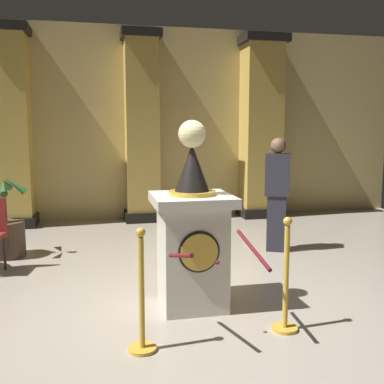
{
  "coord_description": "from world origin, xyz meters",
  "views": [
    {
      "loc": [
        -0.92,
        -4.62,
        1.83
      ],
      "look_at": [
        0.03,
        -0.18,
        1.2
      ],
      "focal_mm": 42.32,
      "sensor_mm": 36.0,
      "label": 1
    }
  ],
  "objects_px": {
    "potted_palm_left": "(5,233)",
    "bystander_guest": "(277,191)",
    "stanchion_near": "(142,308)",
    "pedestal_clock": "(192,236)",
    "stanchion_far": "(286,291)"
  },
  "relations": [
    {
      "from": "potted_palm_left",
      "to": "bystander_guest",
      "type": "xyz_separation_m",
      "value": [
        3.96,
        -0.52,
        0.57
      ]
    },
    {
      "from": "stanchion_near",
      "to": "potted_palm_left",
      "type": "distance_m",
      "value": 3.64
    },
    {
      "from": "pedestal_clock",
      "to": "potted_palm_left",
      "type": "bearing_deg",
      "value": 133.52
    },
    {
      "from": "pedestal_clock",
      "to": "stanchion_near",
      "type": "bearing_deg",
      "value": -125.29
    },
    {
      "from": "stanchion_near",
      "to": "pedestal_clock",
      "type": "bearing_deg",
      "value": 54.71
    },
    {
      "from": "stanchion_far",
      "to": "potted_palm_left",
      "type": "bearing_deg",
      "value": 133.58
    },
    {
      "from": "stanchion_near",
      "to": "stanchion_far",
      "type": "relative_size",
      "value": 0.99
    },
    {
      "from": "pedestal_clock",
      "to": "stanchion_far",
      "type": "xyz_separation_m",
      "value": [
        0.71,
        -0.74,
        -0.37
      ]
    },
    {
      "from": "potted_palm_left",
      "to": "bystander_guest",
      "type": "height_order",
      "value": "bystander_guest"
    },
    {
      "from": "pedestal_clock",
      "to": "stanchion_far",
      "type": "distance_m",
      "value": 1.1
    },
    {
      "from": "pedestal_clock",
      "to": "bystander_guest",
      "type": "relative_size",
      "value": 1.13
    },
    {
      "from": "pedestal_clock",
      "to": "potted_palm_left",
      "type": "relative_size",
      "value": 1.62
    },
    {
      "from": "bystander_guest",
      "to": "stanchion_near",
      "type": "bearing_deg",
      "value": -130.36
    },
    {
      "from": "stanchion_far",
      "to": "stanchion_near",
      "type": "bearing_deg",
      "value": -174.98
    },
    {
      "from": "pedestal_clock",
      "to": "potted_palm_left",
      "type": "distance_m",
      "value": 3.31
    }
  ]
}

